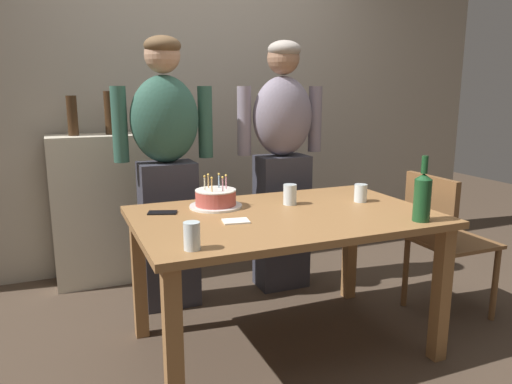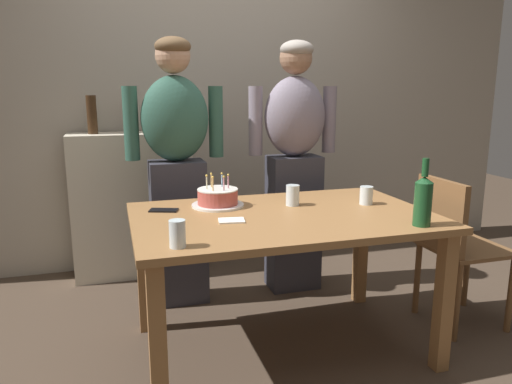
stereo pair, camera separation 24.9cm
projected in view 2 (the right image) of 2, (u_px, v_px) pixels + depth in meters
ground_plane at (281, 347)px, 2.60m from camera, size 10.00×10.00×0.00m
back_wall at (217, 96)px, 3.78m from camera, size 5.20×0.10×2.60m
dining_table at (283, 233)px, 2.47m from camera, size 1.50×0.96×0.74m
birthday_cake at (218, 198)px, 2.60m from camera, size 0.28×0.28×0.18m
water_glass_near at (366, 195)px, 2.65m from camera, size 0.07×0.07×0.10m
water_glass_far at (177, 234)px, 1.93m from camera, size 0.07×0.07×0.11m
water_glass_side at (293, 195)px, 2.62m from camera, size 0.07×0.07×0.11m
wine_bottle at (423, 200)px, 2.22m from camera, size 0.08×0.08×0.32m
cell_phone at (164, 210)px, 2.51m from camera, size 0.16×0.12×0.01m
napkin_stack at (232, 221)px, 2.31m from camera, size 0.14×0.11×0.01m
person_man_bearded at (177, 168)px, 3.01m from camera, size 0.61×0.27×1.66m
person_woman_cardigan at (294, 163)px, 3.23m from camera, size 0.61×0.27×1.66m
dining_chair at (453, 240)px, 2.76m from camera, size 0.42×0.42×0.87m
shelf_cabinet at (133, 204)px, 3.54m from camera, size 0.85×0.30×1.34m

